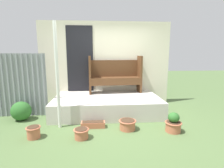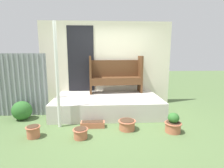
% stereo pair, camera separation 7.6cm
% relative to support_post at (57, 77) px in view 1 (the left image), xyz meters
% --- Properties ---
extents(ground_plane, '(24.00, 24.00, 0.00)m').
position_rel_support_post_xyz_m(ground_plane, '(1.20, 0.11, -1.15)').
color(ground_plane, '#516B3D').
extents(porch_slab, '(2.87, 1.61, 0.45)m').
position_rel_support_post_xyz_m(porch_slab, '(1.11, 0.92, -0.92)').
color(porch_slab, beige).
rests_on(porch_slab, ground_plane).
extents(house_wall, '(4.07, 0.08, 2.60)m').
position_rel_support_post_xyz_m(house_wall, '(1.07, 1.75, 0.16)').
color(house_wall, beige).
rests_on(house_wall, ground_plane).
extents(support_post, '(0.07, 0.07, 2.29)m').
position_rel_support_post_xyz_m(support_post, '(0.00, 0.00, 0.00)').
color(support_post, white).
rests_on(support_post, ground_plane).
extents(bench, '(1.60, 0.50, 1.11)m').
position_rel_support_post_xyz_m(bench, '(1.38, 1.46, -0.13)').
color(bench, '#54331C').
rests_on(bench, porch_slab).
extents(flower_pot_left, '(0.28, 0.28, 0.23)m').
position_rel_support_post_xyz_m(flower_pot_left, '(-0.40, -0.48, -1.02)').
color(flower_pot_left, '#B76647').
rests_on(flower_pot_left, ground_plane).
extents(flower_pot_middle, '(0.30, 0.30, 0.20)m').
position_rel_support_post_xyz_m(flower_pot_middle, '(0.53, -0.57, -1.04)').
color(flower_pot_middle, '#B76647').
rests_on(flower_pot_middle, ground_plane).
extents(flower_pot_right, '(0.38, 0.38, 0.22)m').
position_rel_support_post_xyz_m(flower_pot_right, '(1.49, -0.24, -1.03)').
color(flower_pot_right, '#B76647').
rests_on(flower_pot_right, ground_plane).
extents(flower_pot_far_right, '(0.35, 0.35, 0.42)m').
position_rel_support_post_xyz_m(flower_pot_far_right, '(2.44, -0.42, -0.96)').
color(flower_pot_far_right, '#B76647').
rests_on(flower_pot_far_right, ground_plane).
extents(planter_box_rect, '(0.53, 0.19, 0.14)m').
position_rel_support_post_xyz_m(planter_box_rect, '(0.74, -0.07, -1.08)').
color(planter_box_rect, '#B76647').
rests_on(planter_box_rect, ground_plane).
extents(shrub_by_fence, '(0.48, 0.44, 0.47)m').
position_rel_support_post_xyz_m(shrub_by_fence, '(-1.03, 0.50, -0.91)').
color(shrub_by_fence, '#2D6628').
rests_on(shrub_by_fence, ground_plane).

